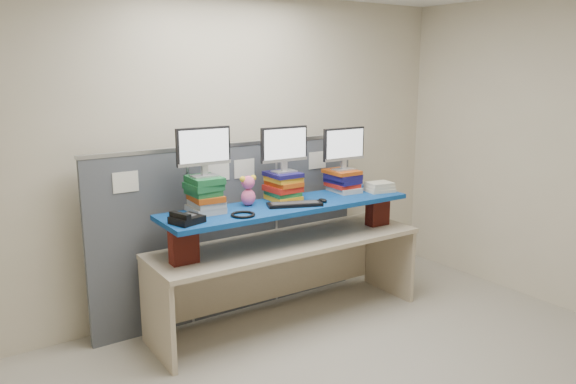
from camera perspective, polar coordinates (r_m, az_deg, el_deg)
room at (r=3.43m, az=8.84°, el=-0.36°), size 5.00×4.00×2.80m
cubicle_partition at (r=5.00m, az=-5.52°, el=-3.67°), size 2.60×0.06×1.53m
desk at (r=4.81m, az=-0.00°, el=-6.59°), size 2.41×0.75×0.73m
brick_pier_left at (r=4.26m, az=-10.55°, el=-5.33°), size 0.21×0.12×0.28m
brick_pier_right at (r=5.26m, az=9.09°, el=-1.84°), size 0.21×0.12×0.28m
blue_board at (r=4.69m, az=-0.00°, el=-1.43°), size 2.20×0.59×0.04m
book_stack_left at (r=4.43m, az=-8.44°, el=-0.25°), size 0.26×0.31×0.28m
book_stack_center at (r=4.78m, az=-0.49°, el=0.60°), size 0.26×0.30×0.25m
book_stack_right at (r=5.15m, az=5.60°, el=1.18°), size 0.26×0.32×0.20m
monitor_left at (r=4.36m, az=-8.56°, el=4.36°), size 0.44×0.13×0.39m
monitor_center at (r=4.72m, az=-0.38°, el=4.65°), size 0.44×0.13×0.39m
monitor_right at (r=5.09m, az=5.71°, el=4.66°), size 0.44×0.13×0.39m
keyboard at (r=4.61m, az=0.69°, el=-1.25°), size 0.47×0.30×0.03m
mouse at (r=4.74m, az=3.55°, el=-0.85°), size 0.09×0.11×0.03m
desk_phone at (r=4.16m, az=-10.31°, el=-2.70°), size 0.26×0.24×0.09m
headset at (r=4.31m, az=-4.60°, el=-2.30°), size 0.25×0.25×0.02m
plush_toy at (r=4.60m, az=-4.07°, el=0.18°), size 0.15×0.11×0.25m
binder_stack at (r=5.21m, az=9.27°, el=0.50°), size 0.27×0.23×0.09m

